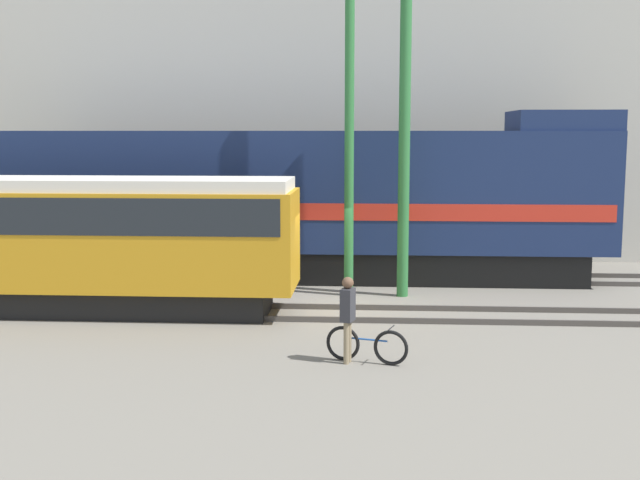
{
  "coord_description": "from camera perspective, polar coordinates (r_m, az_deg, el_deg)",
  "views": [
    {
      "loc": [
        1.74,
        -21.08,
        4.64
      ],
      "look_at": [
        0.41,
        -0.24,
        1.8
      ],
      "focal_mm": 45.0,
      "sensor_mm": 36.0,
      "label": 1
    }
  ],
  "objects": [
    {
      "name": "ground_plane",
      "position": [
        21.65,
        -1.03,
        -4.63
      ],
      "size": [
        120.0,
        120.0,
        0.0
      ],
      "primitive_type": "plane",
      "color": "slate"
    },
    {
      "name": "person",
      "position": [
        16.11,
        1.98,
        -5.04
      ],
      "size": [
        0.31,
        0.41,
        1.76
      ],
      "color": "#8C7A5B",
      "rests_on": "ground"
    },
    {
      "name": "track_near",
      "position": [
        20.44,
        -1.32,
        -5.18
      ],
      "size": [
        60.0,
        1.5,
        0.14
      ],
      "color": "#47423D",
      "rests_on": "ground"
    },
    {
      "name": "building_backdrop",
      "position": [
        32.05,
        0.55,
        13.11
      ],
      "size": [
        37.83,
        6.0,
        15.28
      ],
      "color": "beige",
      "rests_on": "ground"
    },
    {
      "name": "streetcar",
      "position": [
        21.49,
        -17.64,
        0.27
      ],
      "size": [
        11.81,
        2.54,
        3.47
      ],
      "color": "black",
      "rests_on": "ground"
    },
    {
      "name": "bicycle",
      "position": [
        16.31,
        3.34,
        -7.48
      ],
      "size": [
        1.67,
        0.64,
        0.78
      ],
      "color": "black",
      "rests_on": "ground"
    },
    {
      "name": "utility_pole_center",
      "position": [
        22.43,
        2.1,
        8.12
      ],
      "size": [
        0.26,
        0.26,
        9.58
      ],
      "color": "#2D7238",
      "rests_on": "ground"
    },
    {
      "name": "utility_pole_right",
      "position": [
        22.45,
        6.01,
        6.42
      ],
      "size": [
        0.32,
        0.32,
        8.28
      ],
      "color": "#2D7238",
      "rests_on": "ground"
    },
    {
      "name": "track_far",
      "position": [
        25.48,
        -0.31,
        -2.59
      ],
      "size": [
        60.0,
        1.51,
        0.14
      ],
      "color": "#47423D",
      "rests_on": "ground"
    },
    {
      "name": "freight_locomotive",
      "position": [
        25.19,
        -1.1,
        2.75
      ],
      "size": [
        19.01,
        3.04,
        5.25
      ],
      "color": "black",
      "rests_on": "ground"
    }
  ]
}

